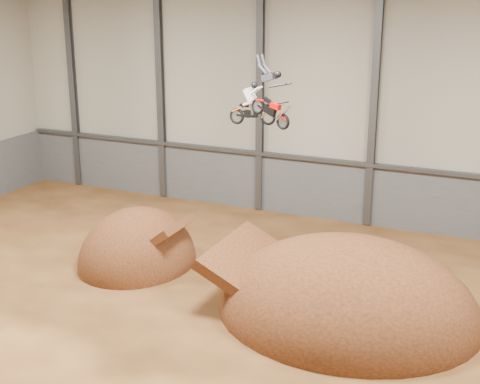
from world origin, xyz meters
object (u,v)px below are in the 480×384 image
object	(u,v)px
takeoff_ramp	(138,263)
landing_ramp	(347,314)
fmx_rider_a	(253,102)
fmx_rider_b	(268,92)

from	to	relation	value
takeoff_ramp	landing_ramp	bearing A→B (deg)	-5.39
fmx_rider_a	landing_ramp	bearing A→B (deg)	-16.70
landing_ramp	fmx_rider_a	distance (m)	9.88
takeoff_ramp	fmx_rider_b	bearing A→B (deg)	-1.10
landing_ramp	fmx_rider_b	distance (m)	9.75
takeoff_ramp	fmx_rider_a	world-z (taller)	fmx_rider_a
takeoff_ramp	fmx_rider_b	distance (m)	11.20
takeoff_ramp	fmx_rider_b	xyz separation A→B (m)	(6.85, -0.13, 8.86)
landing_ramp	fmx_rider_b	bearing A→B (deg)	167.37
landing_ramp	fmx_rider_b	world-z (taller)	fmx_rider_b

